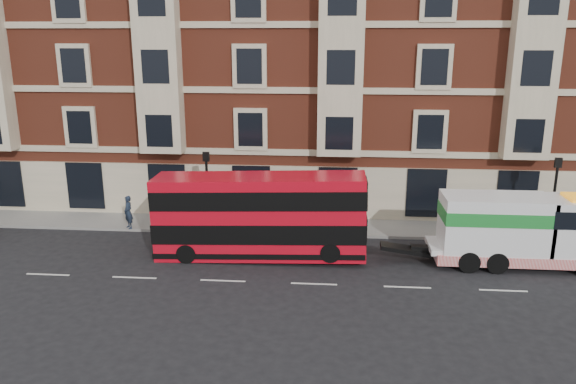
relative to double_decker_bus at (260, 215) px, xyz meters
The scene contains 8 objects.
ground 4.52m from the double_decker_bus, 46.76° to the right, with size 120.00×120.00×0.00m, color black.
sidewalk 5.74m from the double_decker_bus, 59.43° to the left, with size 90.00×3.00×0.15m, color slate.
victorian_terrace 14.82m from the double_decker_bus, 75.10° to the left, with size 45.00×12.00×20.40m.
lamp_post_west 4.69m from the double_decker_bus, 134.76° to the left, with size 0.35×0.15×4.35m.
lamp_post_east 15.10m from the double_decker_bus, 12.66° to the left, with size 0.35×0.15×4.35m.
double_decker_bus is the anchor object (origin of this frame).
tow_truck 12.06m from the double_decker_bus, ahead, with size 8.03×2.37×3.35m.
pedestrian 8.46m from the double_decker_bus, 157.16° to the left, with size 0.67×0.44×1.84m, color #1B2637.
Camera 1 is at (0.74, -22.40, 10.30)m, focal length 35.00 mm.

